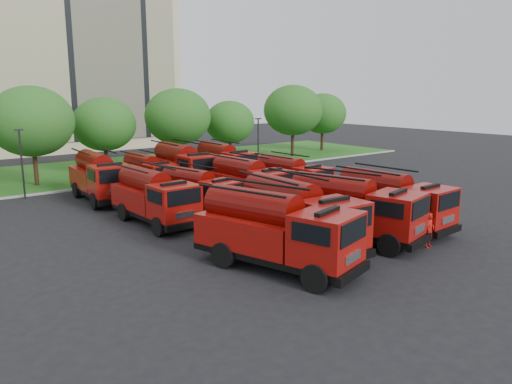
% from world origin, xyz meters
% --- Properties ---
extents(ground, '(140.00, 140.00, 0.00)m').
position_xyz_m(ground, '(0.00, 0.00, 0.00)').
color(ground, black).
rests_on(ground, ground).
extents(lawn, '(70.00, 16.00, 0.12)m').
position_xyz_m(lawn, '(0.00, 26.00, 0.06)').
color(lawn, '#244D14').
rests_on(lawn, ground).
extents(curb, '(70.00, 0.30, 0.14)m').
position_xyz_m(curb, '(0.00, 17.90, 0.07)').
color(curb, gray).
rests_on(curb, ground).
extents(apartment_building, '(30.00, 14.18, 25.00)m').
position_xyz_m(apartment_building, '(2.00, 47.94, 12.50)').
color(apartment_building, beige).
rests_on(apartment_building, ground).
extents(tree_2, '(6.72, 6.72, 8.22)m').
position_xyz_m(tree_2, '(-8.00, 21.50, 5.35)').
color(tree_2, '#382314').
rests_on(tree_2, ground).
extents(tree_3, '(5.88, 5.88, 7.19)m').
position_xyz_m(tree_3, '(-1.00, 24.00, 4.68)').
color(tree_3, '#382314').
rests_on(tree_3, ground).
extents(tree_4, '(6.55, 6.55, 8.01)m').
position_xyz_m(tree_4, '(6.00, 22.50, 5.22)').
color(tree_4, '#382314').
rests_on(tree_4, ground).
extents(tree_5, '(5.46, 5.46, 6.68)m').
position_xyz_m(tree_5, '(13.00, 23.50, 4.35)').
color(tree_5, '#382314').
rests_on(tree_5, ground).
extents(tree_6, '(6.89, 6.89, 8.42)m').
position_xyz_m(tree_6, '(21.00, 22.00, 5.49)').
color(tree_6, '#382314').
rests_on(tree_6, ground).
extents(tree_7, '(6.05, 6.05, 7.39)m').
position_xyz_m(tree_7, '(28.00, 24.00, 4.82)').
color(tree_7, '#382314').
rests_on(tree_7, ground).
extents(lamp_post_0, '(0.60, 0.25, 5.11)m').
position_xyz_m(lamp_post_0, '(-10.00, 17.20, 2.90)').
color(lamp_post_0, black).
rests_on(lamp_post_0, ground).
extents(lamp_post_1, '(0.60, 0.25, 5.11)m').
position_xyz_m(lamp_post_1, '(12.00, 17.20, 2.90)').
color(lamp_post_1, black).
rests_on(lamp_post_1, ground).
extents(fire_truck_0, '(4.59, 8.15, 3.52)m').
position_xyz_m(fire_truck_0, '(-5.01, -5.44, 1.77)').
color(fire_truck_0, black).
rests_on(fire_truck_0, ground).
extents(fire_truck_1, '(3.08, 7.84, 3.52)m').
position_xyz_m(fire_truck_1, '(-2.41, -4.04, 1.77)').
color(fire_truck_1, black).
rests_on(fire_truck_1, ground).
extents(fire_truck_2, '(4.26, 7.91, 3.42)m').
position_xyz_m(fire_truck_2, '(0.93, -4.68, 1.72)').
color(fire_truck_2, black).
rests_on(fire_truck_2, ground).
extents(fire_truck_3, '(2.95, 7.33, 3.28)m').
position_xyz_m(fire_truck_3, '(4.51, -4.49, 1.65)').
color(fire_truck_3, black).
rests_on(fire_truck_3, ground).
extents(fire_truck_4, '(2.77, 7.16, 3.23)m').
position_xyz_m(fire_truck_4, '(-5.68, 4.92, 1.62)').
color(fire_truck_4, black).
rests_on(fire_truck_4, ground).
extents(fire_truck_5, '(3.24, 6.73, 2.94)m').
position_xyz_m(fire_truck_5, '(-2.47, 5.07, 1.48)').
color(fire_truck_5, black).
rests_on(fire_truck_5, ground).
extents(fire_truck_6, '(2.83, 7.23, 3.25)m').
position_xyz_m(fire_truck_6, '(1.58, 5.12, 1.64)').
color(fire_truck_6, black).
rests_on(fire_truck_6, ground).
extents(fire_truck_7, '(2.62, 6.73, 3.03)m').
position_xyz_m(fire_truck_7, '(5.52, 5.18, 1.52)').
color(fire_truck_7, black).
rests_on(fire_truck_7, ground).
extents(fire_truck_8, '(3.19, 7.67, 3.41)m').
position_xyz_m(fire_truck_8, '(-5.82, 13.14, 1.72)').
color(fire_truck_8, black).
rests_on(fire_truck_8, ground).
extents(fire_truck_9, '(2.44, 6.44, 2.91)m').
position_xyz_m(fire_truck_9, '(-1.75, 13.77, 1.47)').
color(fire_truck_9, black).
rests_on(fire_truck_9, ground).
extents(fire_truck_10, '(3.17, 8.01, 3.59)m').
position_xyz_m(fire_truck_10, '(1.03, 13.11, 1.81)').
color(fire_truck_10, black).
rests_on(fire_truck_10, ground).
extents(fire_truck_11, '(2.77, 7.24, 3.27)m').
position_xyz_m(fire_truck_11, '(5.62, 14.03, 1.65)').
color(fire_truck_11, black).
rests_on(fire_truck_11, ground).
extents(firefighter_0, '(0.74, 0.60, 1.81)m').
position_xyz_m(firefighter_0, '(3.19, -7.92, 0.00)').
color(firefighter_0, '#99100B').
rests_on(firefighter_0, ground).
extents(firefighter_1, '(1.03, 0.84, 1.86)m').
position_xyz_m(firefighter_1, '(1.41, -7.27, 0.00)').
color(firefighter_1, '#99100B').
rests_on(firefighter_1, ground).
extents(firefighter_2, '(0.88, 1.08, 1.61)m').
position_xyz_m(firefighter_2, '(6.11, -4.71, 0.00)').
color(firefighter_2, '#99100B').
rests_on(firefighter_2, ground).
extents(firefighter_3, '(0.99, 0.55, 1.50)m').
position_xyz_m(firefighter_3, '(6.45, -4.88, 0.00)').
color(firefighter_3, black).
rests_on(firefighter_3, ground).
extents(firefighter_4, '(0.89, 0.73, 1.58)m').
position_xyz_m(firefighter_4, '(-1.35, 1.29, 0.00)').
color(firefighter_4, black).
rests_on(firefighter_4, ground).
extents(firefighter_5, '(1.57, 0.85, 1.61)m').
position_xyz_m(firefighter_5, '(5.11, 3.63, 0.00)').
color(firefighter_5, '#99100B').
rests_on(firefighter_5, ground).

